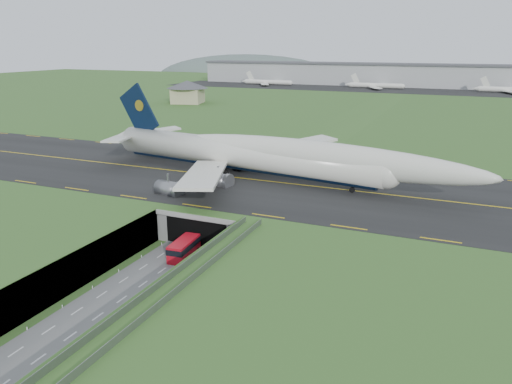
% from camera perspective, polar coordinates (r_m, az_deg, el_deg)
% --- Properties ---
extents(ground, '(900.00, 900.00, 0.00)m').
position_cam_1_polar(ground, '(83.25, -9.56, -8.17)').
color(ground, '#385F26').
rests_on(ground, ground).
extents(airfield_deck, '(800.00, 800.00, 6.00)m').
position_cam_1_polar(airfield_deck, '(82.05, -9.66, -6.26)').
color(airfield_deck, gray).
rests_on(airfield_deck, ground).
extents(trench_road, '(12.00, 75.00, 0.20)m').
position_cam_1_polar(trench_road, '(77.67, -12.56, -10.16)').
color(trench_road, slate).
rests_on(trench_road, ground).
extents(taxiway, '(800.00, 44.00, 0.18)m').
position_cam_1_polar(taxiway, '(108.63, -0.36, 1.41)').
color(taxiway, black).
rests_on(taxiway, airfield_deck).
extents(tunnel_portal, '(17.00, 22.30, 6.00)m').
position_cam_1_polar(tunnel_portal, '(95.39, -4.27, -2.55)').
color(tunnel_portal, gray).
rests_on(tunnel_portal, ground).
extents(guideway, '(3.00, 53.00, 7.05)m').
position_cam_1_polar(guideway, '(61.18, -10.69, -12.25)').
color(guideway, '#A8A8A3').
rests_on(guideway, ground).
extents(jumbo_jet, '(92.79, 59.54, 19.90)m').
position_cam_1_polar(jumbo_jet, '(107.89, 1.05, 4.18)').
color(jumbo_jet, white).
rests_on(jumbo_jet, ground).
extents(shuttle_tram, '(3.44, 7.66, 3.04)m').
position_cam_1_polar(shuttle_tram, '(84.73, -8.23, -6.41)').
color(shuttle_tram, red).
rests_on(shuttle_tram, ground).
extents(service_building, '(24.88, 24.88, 11.14)m').
position_cam_1_polar(service_building, '(253.94, -7.84, 11.49)').
color(service_building, '#BBB287').
rests_on(service_building, ground).
extents(cargo_terminal, '(320.00, 67.00, 15.60)m').
position_cam_1_polar(cargo_terminal, '(365.52, 16.96, 12.67)').
color(cargo_terminal, '#B2B2B2').
rests_on(cargo_terminal, ground).
extents(distant_hills, '(700.00, 91.00, 60.00)m').
position_cam_1_polar(distant_hills, '(495.11, 26.18, 10.47)').
color(distant_hills, slate).
rests_on(distant_hills, ground).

